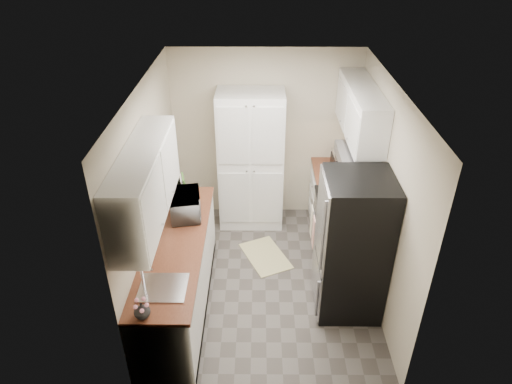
% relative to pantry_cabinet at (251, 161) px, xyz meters
% --- Properties ---
extents(ground, '(3.20, 3.20, 0.00)m').
position_rel_pantry_cabinet_xyz_m(ground, '(0.20, -1.32, -1.00)').
color(ground, '#56514C').
rests_on(ground, ground).
extents(room_shell, '(2.64, 3.24, 2.52)m').
position_rel_pantry_cabinet_xyz_m(room_shell, '(0.18, -1.32, 0.63)').
color(room_shell, beige).
rests_on(room_shell, ground).
extents(pantry_cabinet, '(0.90, 0.55, 2.00)m').
position_rel_pantry_cabinet_xyz_m(pantry_cabinet, '(0.00, 0.00, 0.00)').
color(pantry_cabinet, white).
rests_on(pantry_cabinet, ground).
extents(base_cabinet_left, '(0.60, 2.30, 0.88)m').
position_rel_pantry_cabinet_xyz_m(base_cabinet_left, '(-0.79, -1.75, -0.56)').
color(base_cabinet_left, white).
rests_on(base_cabinet_left, ground).
extents(countertop_left, '(0.63, 2.33, 0.04)m').
position_rel_pantry_cabinet_xyz_m(countertop_left, '(-0.79, -1.75, -0.10)').
color(countertop_left, brown).
rests_on(countertop_left, base_cabinet_left).
extents(base_cabinet_right, '(0.60, 0.80, 0.88)m').
position_rel_pantry_cabinet_xyz_m(base_cabinet_right, '(1.19, -0.12, -0.56)').
color(base_cabinet_right, white).
rests_on(base_cabinet_right, ground).
extents(countertop_right, '(0.63, 0.83, 0.04)m').
position_rel_pantry_cabinet_xyz_m(countertop_right, '(1.19, -0.12, -0.10)').
color(countertop_right, brown).
rests_on(countertop_right, base_cabinet_right).
extents(electric_range, '(0.71, 0.78, 1.13)m').
position_rel_pantry_cabinet_xyz_m(electric_range, '(1.17, -0.93, -0.52)').
color(electric_range, '#B7B7BC').
rests_on(electric_range, ground).
extents(refrigerator, '(0.70, 0.72, 1.70)m').
position_rel_pantry_cabinet_xyz_m(refrigerator, '(1.14, -1.73, -0.15)').
color(refrigerator, '#B7B7BC').
rests_on(refrigerator, ground).
extents(microwave, '(0.42, 0.55, 0.28)m').
position_rel_pantry_cabinet_xyz_m(microwave, '(-0.74, -1.23, 0.06)').
color(microwave, '#A7A7AC').
rests_on(microwave, countertop_left).
extents(wine_bottle, '(0.08, 0.08, 0.30)m').
position_rel_pantry_cabinet_xyz_m(wine_bottle, '(-0.89, -0.80, 0.07)').
color(wine_bottle, black).
rests_on(wine_bottle, countertop_left).
extents(flower_vase, '(0.17, 0.17, 0.15)m').
position_rel_pantry_cabinet_xyz_m(flower_vase, '(-0.90, -2.82, -0.00)').
color(flower_vase, white).
rests_on(flower_vase, countertop_left).
extents(cutting_board, '(0.07, 0.22, 0.28)m').
position_rel_pantry_cabinet_xyz_m(cutting_board, '(-0.81, -0.79, 0.06)').
color(cutting_board, '#478332').
rests_on(cutting_board, countertop_left).
extents(toaster_oven, '(0.33, 0.41, 0.24)m').
position_rel_pantry_cabinet_xyz_m(toaster_oven, '(1.29, -0.08, 0.04)').
color(toaster_oven, '#BCBCC1').
rests_on(toaster_oven, countertop_right).
extents(fruit_basket, '(0.31, 0.31, 0.10)m').
position_rel_pantry_cabinet_xyz_m(fruit_basket, '(1.28, -0.08, 0.21)').
color(fruit_basket, orange).
rests_on(fruit_basket, toaster_oven).
extents(kitchen_mat, '(0.74, 0.88, 0.01)m').
position_rel_pantry_cabinet_xyz_m(kitchen_mat, '(0.21, -0.86, -0.99)').
color(kitchen_mat, '#D6CE89').
rests_on(kitchen_mat, ground).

